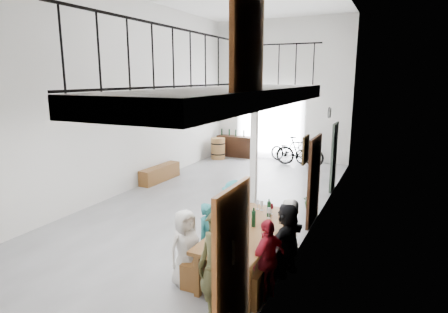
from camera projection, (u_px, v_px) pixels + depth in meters
The scene contains 24 objects.
floor at pixel (213, 202), 10.04m from camera, with size 12.00×12.00×0.00m, color slate.
room_walls at pixel (213, 66), 9.30m from camera, with size 12.00×12.00×12.00m.
gateway_portal at pixel (270, 124), 15.18m from camera, with size 2.80×0.08×2.80m, color white.
right_wall_decor at pixel (298, 162), 6.91m from camera, with size 0.07×8.28×5.07m.
balcony at pixel (236, 98), 5.84m from camera, with size 1.52×5.62×4.00m.
tasting_table at pixel (250, 233), 6.32m from camera, with size 1.06×2.47×0.79m.
bench_inner at pixel (214, 254), 6.61m from camera, with size 0.30×1.84×0.42m, color brown.
bench_wall at pixel (271, 260), 6.31m from camera, with size 0.29×2.25×0.52m, color brown.
tableware at pixel (251, 219), 6.33m from camera, with size 0.48×1.64×0.35m.
side_bench at pixel (160, 173), 12.05m from camera, with size 0.38×1.72×0.48m, color brown.
oak_barrel at pixel (218, 148), 15.25m from camera, with size 0.59×0.59×0.86m.
serving_counter at pixel (236, 146), 15.69m from camera, with size 1.64×0.46×0.87m, color #361A0E.
counter_bottles at pixel (236, 133), 15.56m from camera, with size 1.40×0.14×0.28m.
guest_left_a at pixel (185, 248), 5.95m from camera, with size 0.61×0.40×1.25m, color silver.
guest_left_b at pixel (208, 237), 6.43m from camera, with size 0.44×0.29×1.19m, color #24737A.
guest_left_c at pixel (222, 227), 6.91m from camera, with size 0.56×0.44×1.16m, color silver.
guest_left_d at pixel (234, 212), 7.44m from camera, with size 0.84×0.48×1.30m, color #24737A.
guest_right_a at pixel (268, 260), 5.56m from camera, with size 0.74×0.31×1.26m, color red.
guest_right_b at pixel (287, 240), 6.23m from camera, with size 1.17×0.37×1.26m, color black.
guest_right_c at pixel (290, 230), 6.77m from camera, with size 0.56×0.37×1.16m, color silver.
host_standing at pixel (216, 270), 4.91m from camera, with size 0.59×0.38×1.61m, color #4C4C2B.
potted_plant at pixel (310, 201), 9.52m from camera, with size 0.35×0.30×0.39m, color #1F5322.
bicycle_near at pixel (290, 151), 14.69m from camera, with size 0.59×1.70×0.89m, color black.
bicycle_far at pixel (300, 151), 14.03m from camera, with size 0.52×1.82×1.10m, color black.
Camera 1 is at (4.29, -8.56, 3.29)m, focal length 30.00 mm.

